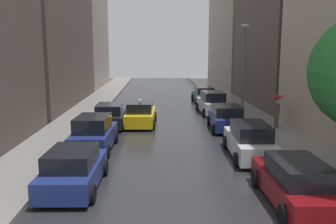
{
  "coord_description": "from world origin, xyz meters",
  "views": [
    {
      "loc": [
        -0.71,
        -6.59,
        5.13
      ],
      "look_at": [
        0.06,
        17.24,
        1.05
      ],
      "focal_mm": 39.28,
      "sensor_mm": 36.0,
      "label": 1
    }
  ],
  "objects_px": {
    "parked_car_right_third": "(227,118)",
    "parked_car_left_nearest": "(73,170)",
    "pedestrian_near_tree": "(277,105)",
    "taxi_midroad": "(140,114)",
    "parked_car_right_nearest": "(296,183)",
    "lamp_post_right": "(244,65)",
    "parked_car_right_fourth": "(212,103)",
    "parked_car_right_fifth": "(204,95)",
    "parked_car_left_third": "(110,116)",
    "parked_car_right_second": "(250,141)",
    "parked_car_left_second": "(94,134)"
  },
  "relations": [
    {
      "from": "parked_car_right_second",
      "to": "parked_car_left_nearest",
      "type": "bearing_deg",
      "value": 118.62
    },
    {
      "from": "parked_car_right_second",
      "to": "parked_car_right_fourth",
      "type": "xyz_separation_m",
      "value": [
        0.06,
        12.29,
        0.04
      ]
    },
    {
      "from": "parked_car_right_nearest",
      "to": "parked_car_right_fifth",
      "type": "bearing_deg",
      "value": 0.29
    },
    {
      "from": "parked_car_left_nearest",
      "to": "pedestrian_near_tree",
      "type": "height_order",
      "value": "pedestrian_near_tree"
    },
    {
      "from": "parked_car_right_fifth",
      "to": "lamp_post_right",
      "type": "height_order",
      "value": "lamp_post_right"
    },
    {
      "from": "parked_car_right_fifth",
      "to": "pedestrian_near_tree",
      "type": "height_order",
      "value": "pedestrian_near_tree"
    },
    {
      "from": "parked_car_left_third",
      "to": "lamp_post_right",
      "type": "relative_size",
      "value": 0.63
    },
    {
      "from": "taxi_midroad",
      "to": "parked_car_left_third",
      "type": "bearing_deg",
      "value": 106.85
    },
    {
      "from": "pedestrian_near_tree",
      "to": "parked_car_right_third",
      "type": "bearing_deg",
      "value": 161.8
    },
    {
      "from": "parked_car_right_fourth",
      "to": "parked_car_left_nearest",
      "type": "bearing_deg",
      "value": 151.91
    },
    {
      "from": "parked_car_left_third",
      "to": "taxi_midroad",
      "type": "height_order",
      "value": "taxi_midroad"
    },
    {
      "from": "parked_car_left_third",
      "to": "parked_car_right_fourth",
      "type": "xyz_separation_m",
      "value": [
        7.63,
        5.14,
        0.09
      ]
    },
    {
      "from": "parked_car_left_nearest",
      "to": "parked_car_right_fifth",
      "type": "bearing_deg",
      "value": -18.06
    },
    {
      "from": "parked_car_left_third",
      "to": "parked_car_right_second",
      "type": "relative_size",
      "value": 0.9
    },
    {
      "from": "parked_car_right_fourth",
      "to": "parked_car_right_fifth",
      "type": "xyz_separation_m",
      "value": [
        0.12,
        6.21,
        -0.11
      ]
    },
    {
      "from": "parked_car_right_second",
      "to": "parked_car_right_fourth",
      "type": "bearing_deg",
      "value": 1.45
    },
    {
      "from": "parked_car_right_nearest",
      "to": "parked_car_right_fourth",
      "type": "bearing_deg",
      "value": 0.66
    },
    {
      "from": "parked_car_right_third",
      "to": "parked_car_left_nearest",
      "type": "bearing_deg",
      "value": 144.95
    },
    {
      "from": "parked_car_left_third",
      "to": "taxi_midroad",
      "type": "relative_size",
      "value": 0.94
    },
    {
      "from": "parked_car_right_second",
      "to": "pedestrian_near_tree",
      "type": "relative_size",
      "value": 2.29
    },
    {
      "from": "parked_car_left_second",
      "to": "parked_car_right_second",
      "type": "relative_size",
      "value": 0.93
    },
    {
      "from": "parked_car_left_second",
      "to": "pedestrian_near_tree",
      "type": "xyz_separation_m",
      "value": [
        10.91,
        4.5,
        0.81
      ]
    },
    {
      "from": "parked_car_left_nearest",
      "to": "parked_car_left_second",
      "type": "distance_m",
      "value": 5.26
    },
    {
      "from": "parked_car_left_nearest",
      "to": "parked_car_right_fifth",
      "type": "relative_size",
      "value": 0.99
    },
    {
      "from": "parked_car_left_third",
      "to": "pedestrian_near_tree",
      "type": "relative_size",
      "value": 2.06
    },
    {
      "from": "parked_car_right_nearest",
      "to": "parked_car_right_fifth",
      "type": "relative_size",
      "value": 1.09
    },
    {
      "from": "parked_car_right_fourth",
      "to": "pedestrian_near_tree",
      "type": "relative_size",
      "value": 2.29
    },
    {
      "from": "parked_car_left_third",
      "to": "parked_car_left_nearest",
      "type": "bearing_deg",
      "value": 178.84
    },
    {
      "from": "parked_car_left_third",
      "to": "parked_car_right_fifth",
      "type": "relative_size",
      "value": 0.98
    },
    {
      "from": "pedestrian_near_tree",
      "to": "parked_car_left_second",
      "type": "bearing_deg",
      "value": -170.26
    },
    {
      "from": "parked_car_left_second",
      "to": "parked_car_right_third",
      "type": "bearing_deg",
      "value": -56.26
    },
    {
      "from": "parked_car_left_nearest",
      "to": "parked_car_right_fifth",
      "type": "height_order",
      "value": "parked_car_left_nearest"
    },
    {
      "from": "parked_car_right_fourth",
      "to": "taxi_midroad",
      "type": "height_order",
      "value": "taxi_midroad"
    },
    {
      "from": "parked_car_right_fifth",
      "to": "pedestrian_near_tree",
      "type": "xyz_separation_m",
      "value": [
        3.05,
        -12.57,
        0.93
      ]
    },
    {
      "from": "lamp_post_right",
      "to": "parked_car_right_second",
      "type": "bearing_deg",
      "value": -100.99
    },
    {
      "from": "parked_car_left_nearest",
      "to": "parked_car_left_third",
      "type": "bearing_deg",
      "value": 1.09
    },
    {
      "from": "parked_car_right_fourth",
      "to": "pedestrian_near_tree",
      "type": "height_order",
      "value": "pedestrian_near_tree"
    },
    {
      "from": "parked_car_right_fourth",
      "to": "taxi_midroad",
      "type": "bearing_deg",
      "value": 126.63
    },
    {
      "from": "parked_car_right_third",
      "to": "lamp_post_right",
      "type": "distance_m",
      "value": 4.75
    },
    {
      "from": "parked_car_left_nearest",
      "to": "taxi_midroad",
      "type": "distance_m",
      "value": 11.68
    },
    {
      "from": "parked_car_left_second",
      "to": "parked_car_right_fourth",
      "type": "bearing_deg",
      "value": -33.53
    },
    {
      "from": "parked_car_right_second",
      "to": "parked_car_right_third",
      "type": "relative_size",
      "value": 1.09
    },
    {
      "from": "parked_car_right_third",
      "to": "parked_car_right_fifth",
      "type": "distance_m",
      "value": 12.27
    },
    {
      "from": "parked_car_left_third",
      "to": "lamp_post_right",
      "type": "distance_m",
      "value": 10.13
    },
    {
      "from": "parked_car_right_fourth",
      "to": "pedestrian_near_tree",
      "type": "bearing_deg",
      "value": -156.3
    },
    {
      "from": "parked_car_right_nearest",
      "to": "lamp_post_right",
      "type": "bearing_deg",
      "value": -5.97
    },
    {
      "from": "parked_car_left_nearest",
      "to": "lamp_post_right",
      "type": "bearing_deg",
      "value": -34.6
    },
    {
      "from": "parked_car_right_fourth",
      "to": "parked_car_right_fifth",
      "type": "distance_m",
      "value": 6.21
    },
    {
      "from": "parked_car_right_third",
      "to": "parked_car_right_second",
      "type": "bearing_deg",
      "value": -178.54
    },
    {
      "from": "parked_car_right_third",
      "to": "taxi_midroad",
      "type": "bearing_deg",
      "value": 77.73
    }
  ]
}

